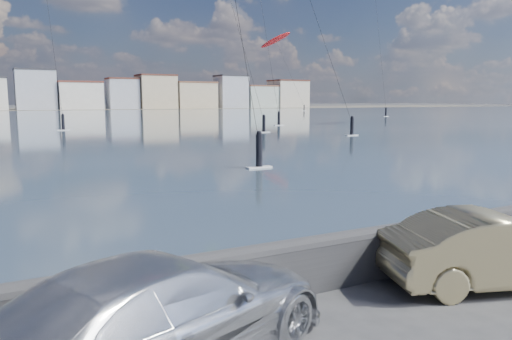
{
  "coord_description": "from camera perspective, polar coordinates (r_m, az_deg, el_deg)",
  "views": [
    {
      "loc": [
        -3.69,
        -4.81,
        3.62
      ],
      "look_at": [
        1.0,
        4.0,
        2.2
      ],
      "focal_mm": 35.0,
      "sensor_mm": 36.0,
      "label": 1
    }
  ],
  "objects": [
    {
      "name": "seawall",
      "position": [
        8.9,
        -1.79,
        -11.86
      ],
      "size": [
        400.0,
        0.36,
        1.08
      ],
      "color": "#28282B",
      "rests_on": "ground"
    },
    {
      "name": "car_silver",
      "position": [
        7.07,
        -10.59,
        -15.69
      ],
      "size": [
        5.83,
        4.05,
        1.57
      ],
      "primitive_type": "imported",
      "rotation": [
        0.0,
        0.0,
        1.95
      ],
      "color": "silver",
      "rests_on": "ground"
    },
    {
      "name": "far_buildings",
      "position": [
        190.89,
        -26.79,
        7.94
      ],
      "size": [
        240.79,
        13.26,
        14.6
      ],
      "color": "beige",
      "rests_on": "ground"
    },
    {
      "name": "car_champagne",
      "position": [
        10.85,
        25.8,
        -8.17
      ],
      "size": [
        4.71,
        2.91,
        1.46
      ],
      "primitive_type": "imported",
      "rotation": [
        0.0,
        0.0,
        1.24
      ],
      "color": "tan",
      "rests_on": "ground"
    },
    {
      "name": "kitesurfer_8",
      "position": [
        170.27,
        2.29,
        14.57
      ],
      "size": [
        10.31,
        17.73,
        26.44
      ],
      "color": "red",
      "rests_on": "ground"
    },
    {
      "name": "far_shore_strip",
      "position": [
        204.88,
        -27.15,
        6.18
      ],
      "size": [
        500.0,
        60.0,
        0.0
      ],
      "primitive_type": "cube",
      "color": "#4C473D",
      "rests_on": "ground"
    },
    {
      "name": "bay_water",
      "position": [
        96.45,
        -25.91,
        5.12
      ],
      "size": [
        500.0,
        177.0,
        0.0
      ],
      "primitive_type": "cube",
      "color": "#334B5E",
      "rests_on": "ground"
    }
  ]
}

